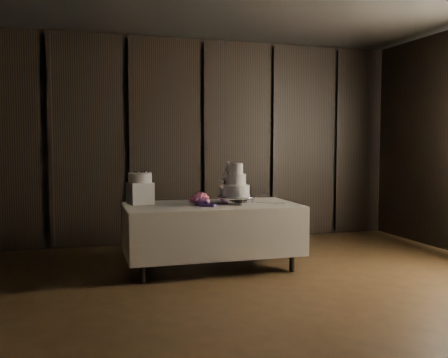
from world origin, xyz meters
The scene contains 8 objects.
room centered at (0.00, 0.00, 1.50)m, with size 6.08×7.08×3.08m.
display_table centered at (-0.36, 1.81, 0.42)m, with size 2.00×1.06×0.76m.
cake_stand centered at (-0.08, 1.77, 0.81)m, with size 0.48×0.48×0.09m, color silver.
wedding_cake centered at (-0.11, 1.75, 1.00)m, with size 0.37×0.32×0.38m.
bouquet centered at (-0.51, 1.73, 0.82)m, with size 0.28×0.38×0.18m, color #C25382, non-canonical shape.
box_pedestal centered at (-1.16, 2.05, 0.89)m, with size 0.26×0.26×0.25m, color white.
small_cake centered at (-1.16, 2.05, 1.06)m, with size 0.27×0.27×0.11m, color white.
cake_knife centered at (0.27, 1.69, 0.77)m, with size 0.37×0.02×0.01m, color silver.
Camera 1 is at (-1.86, -3.74, 1.45)m, focal length 40.00 mm.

